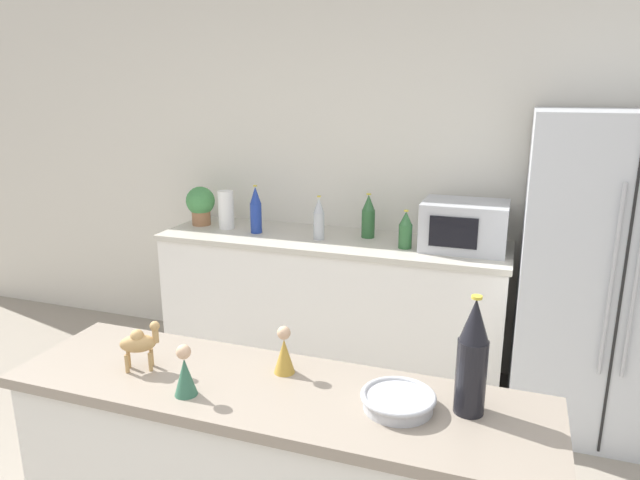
{
  "coord_description": "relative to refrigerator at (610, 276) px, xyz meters",
  "views": [
    {
      "loc": [
        0.82,
        -0.88,
        1.82
      ],
      "look_at": [
        0.0,
        1.45,
        1.15
      ],
      "focal_mm": 32.0,
      "sensor_mm": 36.0,
      "label": 1
    }
  ],
  "objects": [
    {
      "name": "back_bottle_2",
      "position": [
        -1.36,
        0.18,
        0.18
      ],
      "size": [
        0.08,
        0.08,
        0.28
      ],
      "color": "#2D6033",
      "rests_on": "back_counter"
    },
    {
      "name": "back_bottle_1",
      "position": [
        -1.1,
        0.01,
        0.15
      ],
      "size": [
        0.08,
        0.08,
        0.23
      ],
      "color": "#2D6033",
      "rests_on": "back_counter"
    },
    {
      "name": "potted_plant",
      "position": [
        -2.53,
        0.13,
        0.19
      ],
      "size": [
        0.19,
        0.19,
        0.26
      ],
      "color": "#9E6B47",
      "rests_on": "back_counter"
    },
    {
      "name": "back_bottle_3",
      "position": [
        -2.08,
        0.05,
        0.19
      ],
      "size": [
        0.07,
        0.07,
        0.31
      ],
      "color": "navy",
      "rests_on": "back_counter"
    },
    {
      "name": "refrigerator",
      "position": [
        0.0,
        0.0,
        0.0
      ],
      "size": [
        0.9,
        0.76,
        1.71
      ],
      "color": "silver",
      "rests_on": "ground_plane"
    },
    {
      "name": "back_counter",
      "position": [
        -1.58,
        0.09,
        -0.4
      ],
      "size": [
        2.18,
        0.63,
        0.9
      ],
      "color": "white",
      "rests_on": "ground_plane"
    },
    {
      "name": "paper_towel_roll",
      "position": [
        -2.32,
        0.09,
        0.17
      ],
      "size": [
        0.1,
        0.1,
        0.25
      ],
      "color": "white",
      "rests_on": "back_counter"
    },
    {
      "name": "fruit_bowl",
      "position": [
        -0.77,
        -1.78,
        0.11
      ],
      "size": [
        0.21,
        0.21,
        0.05
      ],
      "color": "#B7BABF",
      "rests_on": "bar_counter"
    },
    {
      "name": "wall_back",
      "position": [
        -1.33,
        0.42,
        0.42
      ],
      "size": [
        8.0,
        0.06,
        2.55
      ],
      "color": "silver",
      "rests_on": "ground_plane"
    },
    {
      "name": "wise_man_figurine_blue",
      "position": [
        -1.15,
        -1.69,
        0.16
      ],
      "size": [
        0.07,
        0.07,
        0.16
      ],
      "color": "#B28933",
      "rests_on": "bar_counter"
    },
    {
      "name": "back_bottle_0",
      "position": [
        -1.64,
        0.03,
        0.18
      ],
      "size": [
        0.07,
        0.07,
        0.28
      ],
      "color": "#B2B7BC",
      "rests_on": "back_counter"
    },
    {
      "name": "camel_figurine",
      "position": [
        -1.59,
        -1.82,
        0.18
      ],
      "size": [
        0.13,
        0.1,
        0.16
      ],
      "color": "tan",
      "rests_on": "bar_counter"
    },
    {
      "name": "wine_bottle",
      "position": [
        -0.58,
        -1.73,
        0.25
      ],
      "size": [
        0.08,
        0.08,
        0.34
      ],
      "color": "black",
      "rests_on": "bar_counter"
    },
    {
      "name": "microwave",
      "position": [
        -0.77,
        0.1,
        0.19
      ],
      "size": [
        0.48,
        0.37,
        0.28
      ],
      "color": "#B2B5BA",
      "rests_on": "back_counter"
    },
    {
      "name": "wise_man_figurine_crimson",
      "position": [
        -1.37,
        -1.91,
        0.16
      ],
      "size": [
        0.07,
        0.07,
        0.16
      ],
      "color": "#33664C",
      "rests_on": "bar_counter"
    }
  ]
}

